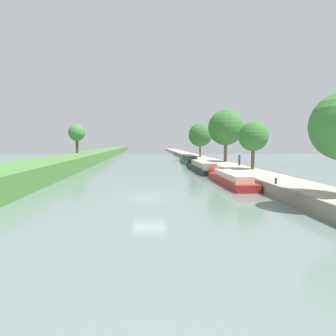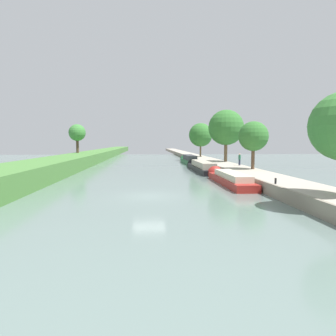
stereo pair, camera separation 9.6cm
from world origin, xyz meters
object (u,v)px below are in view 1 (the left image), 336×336
Objects in this scene: narrowboat_red at (228,178)px; mooring_bollard_far at (192,156)px; narrowboat_black at (201,167)px; narrowboat_green at (188,160)px; person_walking at (239,159)px; mooring_bollard_near at (276,181)px.

mooring_bollard_far is (1.73, 35.22, 0.66)m from narrowboat_red.
narrowboat_red is 13.64m from narrowboat_black.
mooring_bollard_far is at bearing 87.19° from narrowboat_red.
narrowboat_black reaches higher than mooring_bollard_far.
narrowboat_green is (0.02, 29.27, 0.17)m from narrowboat_red.
narrowboat_red is at bearing -92.81° from mooring_bollard_far.
narrowboat_red is 35.27m from mooring_bollard_far.
narrowboat_green is 18.69m from person_walking.
person_walking reaches higher than mooring_bollard_far.
narrowboat_green is at bearing 104.34° from person_walking.
mooring_bollard_near is at bearing -84.41° from narrowboat_black.
narrowboat_red is at bearing -88.58° from narrowboat_black.
narrowboat_red is at bearing -112.50° from person_walking.
mooring_bollard_near is at bearing -76.95° from narrowboat_red.
narrowboat_black is 9.21× the size of person_walking.
person_walking is at bearing -26.12° from narrowboat_black.
narrowboat_green reaches higher than mooring_bollard_far.
narrowboat_green is 29.40× the size of mooring_bollard_near.
person_walking reaches higher than narrowboat_green.
person_walking is at bearing 67.50° from narrowboat_red.
narrowboat_black is at bearing 95.59° from mooring_bollard_near.
person_walking reaches higher than narrowboat_red.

